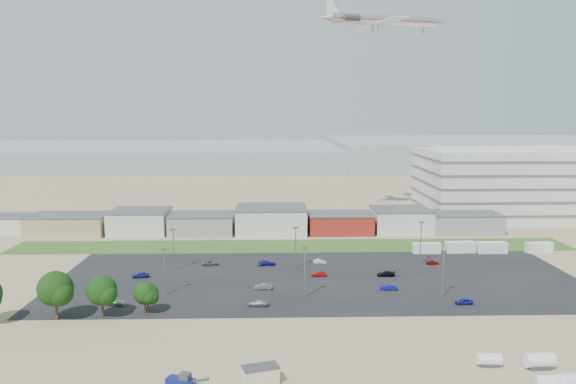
{
  "coord_description": "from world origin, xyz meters",
  "views": [
    {
      "loc": [
        -5.55,
        -105.78,
        38.3
      ],
      "look_at": [
        -1.98,
        22.0,
        20.01
      ],
      "focal_mm": 35.0,
      "sensor_mm": 36.0,
      "label": 1
    }
  ],
  "objects_px": {
    "portable_shed": "(261,375)",
    "parked_car_3": "(257,303)",
    "parked_car_4": "(263,286)",
    "parked_car_2": "(464,301)",
    "telehandler": "(181,382)",
    "box_trailer_a": "(427,248)",
    "parked_car_11": "(320,261)",
    "airliner": "(384,20)",
    "parked_car_8": "(432,262)",
    "parked_car_7": "(319,274)",
    "parked_car_9": "(210,263)",
    "parked_car_10": "(117,302)",
    "parked_car_1": "(388,287)",
    "storage_tank_nw": "(489,359)",
    "parked_car_6": "(267,263)",
    "parked_car_5": "(141,275)",
    "parked_car_12": "(386,274)"
  },
  "relations": [
    {
      "from": "parked_car_8",
      "to": "parked_car_9",
      "type": "bearing_deg",
      "value": 83.21
    },
    {
      "from": "storage_tank_nw",
      "to": "airliner",
      "type": "bearing_deg",
      "value": 86.94
    },
    {
      "from": "box_trailer_a",
      "to": "parked_car_10",
      "type": "height_order",
      "value": "box_trailer_a"
    },
    {
      "from": "parked_car_6",
      "to": "storage_tank_nw",
      "type": "bearing_deg",
      "value": -153.57
    },
    {
      "from": "telehandler",
      "to": "storage_tank_nw",
      "type": "distance_m",
      "value": 46.01
    },
    {
      "from": "parked_car_7",
      "to": "storage_tank_nw",
      "type": "bearing_deg",
      "value": 22.56
    },
    {
      "from": "parked_car_4",
      "to": "parked_car_12",
      "type": "distance_m",
      "value": 30.09
    },
    {
      "from": "parked_car_6",
      "to": "parked_car_11",
      "type": "xyz_separation_m",
      "value": [
        13.52,
        1.31,
        -0.08
      ]
    },
    {
      "from": "storage_tank_nw",
      "to": "parked_car_8",
      "type": "distance_m",
      "value": 57.81
    },
    {
      "from": "parked_car_4",
      "to": "parked_car_9",
      "type": "xyz_separation_m",
      "value": [
        -13.65,
        19.84,
        -0.06
      ]
    },
    {
      "from": "parked_car_5",
      "to": "parked_car_7",
      "type": "distance_m",
      "value": 41.64
    },
    {
      "from": "parked_car_5",
      "to": "parked_car_6",
      "type": "distance_m",
      "value": 30.92
    },
    {
      "from": "parked_car_5",
      "to": "parked_car_11",
      "type": "relative_size",
      "value": 1.13
    },
    {
      "from": "parked_car_2",
      "to": "parked_car_12",
      "type": "xyz_separation_m",
      "value": [
        -11.75,
        19.78,
        0.0
      ]
    },
    {
      "from": "box_trailer_a",
      "to": "parked_car_11",
      "type": "distance_m",
      "value": 31.66
    },
    {
      "from": "parked_car_5",
      "to": "parked_car_8",
      "type": "distance_m",
      "value": 71.98
    },
    {
      "from": "telehandler",
      "to": "parked_car_1",
      "type": "xyz_separation_m",
      "value": [
        37.87,
        43.46,
        -0.71
      ]
    },
    {
      "from": "parked_car_4",
      "to": "parked_car_2",
      "type": "bearing_deg",
      "value": 75.23
    },
    {
      "from": "parked_car_1",
      "to": "parked_car_7",
      "type": "bearing_deg",
      "value": -120.79
    },
    {
      "from": "parked_car_1",
      "to": "parked_car_4",
      "type": "xyz_separation_m",
      "value": [
        -27.17,
        1.13,
        0.01
      ]
    },
    {
      "from": "portable_shed",
      "to": "box_trailer_a",
      "type": "distance_m",
      "value": 85.43
    },
    {
      "from": "portable_shed",
      "to": "parked_car_3",
      "type": "relative_size",
      "value": 1.25
    },
    {
      "from": "airliner",
      "to": "parked_car_2",
      "type": "bearing_deg",
      "value": -103.76
    },
    {
      "from": "parked_car_6",
      "to": "parked_car_9",
      "type": "height_order",
      "value": "parked_car_6"
    },
    {
      "from": "parked_car_1",
      "to": "parked_car_4",
      "type": "distance_m",
      "value": 27.2
    },
    {
      "from": "box_trailer_a",
      "to": "parked_car_4",
      "type": "bearing_deg",
      "value": -144.86
    },
    {
      "from": "storage_tank_nw",
      "to": "parked_car_6",
      "type": "xyz_separation_m",
      "value": [
        -34.27,
        57.51,
        -0.47
      ]
    },
    {
      "from": "telehandler",
      "to": "parked_car_11",
      "type": "relative_size",
      "value": 1.9
    },
    {
      "from": "telehandler",
      "to": "parked_car_4",
      "type": "relative_size",
      "value": 1.67
    },
    {
      "from": "parked_car_8",
      "to": "parked_car_1",
      "type": "bearing_deg",
      "value": 136.59
    },
    {
      "from": "parked_car_1",
      "to": "parked_car_8",
      "type": "distance_m",
      "value": 25.38
    },
    {
      "from": "parked_car_4",
      "to": "parked_car_7",
      "type": "xyz_separation_m",
      "value": [
        12.9,
        9.28,
        -0.03
      ]
    },
    {
      "from": "parked_car_7",
      "to": "parked_car_8",
      "type": "xyz_separation_m",
      "value": [
        29.72,
        9.72,
        -0.05
      ]
    },
    {
      "from": "parked_car_5",
      "to": "parked_car_2",
      "type": "bearing_deg",
      "value": 68.34
    },
    {
      "from": "parked_car_4",
      "to": "parked_car_10",
      "type": "xyz_separation_m",
      "value": [
        -29.16,
        -9.32,
        -0.02
      ]
    },
    {
      "from": "box_trailer_a",
      "to": "parked_car_12",
      "type": "xyz_separation_m",
      "value": [
        -15.48,
        -21.43,
        -0.8
      ]
    },
    {
      "from": "parked_car_3",
      "to": "parked_car_7",
      "type": "xyz_separation_m",
      "value": [
        13.9,
        19.99,
        -0.0
      ]
    },
    {
      "from": "airliner",
      "to": "parked_car_8",
      "type": "distance_m",
      "value": 94.65
    },
    {
      "from": "portable_shed",
      "to": "telehandler",
      "type": "distance_m",
      "value": 11.14
    },
    {
      "from": "parked_car_9",
      "to": "parked_car_3",
      "type": "bearing_deg",
      "value": -162.32
    },
    {
      "from": "storage_tank_nw",
      "to": "parked_car_2",
      "type": "xyz_separation_m",
      "value": [
        5.59,
        27.49,
        -0.51
      ]
    },
    {
      "from": "portable_shed",
      "to": "parked_car_3",
      "type": "distance_m",
      "value": 32.21
    },
    {
      "from": "parked_car_7",
      "to": "parked_car_10",
      "type": "relative_size",
      "value": 0.87
    },
    {
      "from": "parked_car_8",
      "to": "box_trailer_a",
      "type": "bearing_deg",
      "value": -13.83
    },
    {
      "from": "parked_car_7",
      "to": "parked_car_9",
      "type": "bearing_deg",
      "value": -113.94
    },
    {
      "from": "parked_car_3",
      "to": "storage_tank_nw",
      "type": "bearing_deg",
      "value": 57.12
    },
    {
      "from": "parked_car_5",
      "to": "parked_car_8",
      "type": "bearing_deg",
      "value": 92.26
    },
    {
      "from": "parked_car_2",
      "to": "telehandler",
      "type": "bearing_deg",
      "value": -59.98
    },
    {
      "from": "parked_car_2",
      "to": "parked_car_10",
      "type": "xyz_separation_m",
      "value": [
        -69.63,
        1.47,
        0.01
      ]
    },
    {
      "from": "portable_shed",
      "to": "parked_car_8",
      "type": "relative_size",
      "value": 1.61
    }
  ]
}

